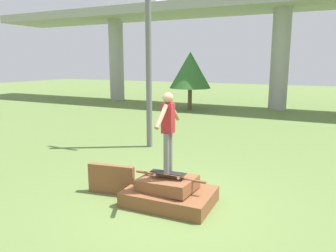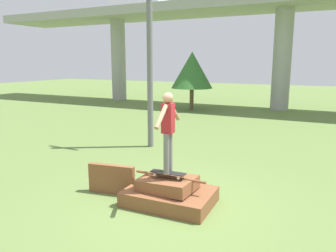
{
  "view_description": "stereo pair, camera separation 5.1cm",
  "coord_description": "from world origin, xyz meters",
  "px_view_note": "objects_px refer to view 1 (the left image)",
  "views": [
    {
      "loc": [
        2.82,
        -5.84,
        2.93
      ],
      "look_at": [
        -0.01,
        -0.07,
        1.68
      ],
      "focal_mm": 35.0,
      "sensor_mm": 36.0,
      "label": 1
    },
    {
      "loc": [
        2.86,
        -5.82,
        2.93
      ],
      "look_at": [
        -0.01,
        -0.07,
        1.68
      ],
      "focal_mm": 35.0,
      "sensor_mm": 36.0,
      "label": 2
    }
  ],
  "objects_px": {
    "skateboard": "(168,173)",
    "car_on_overpass_left": "(136,1)",
    "skater": "(168,127)",
    "utility_pole": "(149,44)",
    "tree_behind_left": "(190,70)"
  },
  "relations": [
    {
      "from": "utility_pole",
      "to": "tree_behind_left",
      "type": "height_order",
      "value": "utility_pole"
    },
    {
      "from": "skater",
      "to": "tree_behind_left",
      "type": "distance_m",
      "value": 14.11
    },
    {
      "from": "skater",
      "to": "car_on_overpass_left",
      "type": "xyz_separation_m",
      "value": [
        -10.4,
        15.92,
        5.7
      ]
    },
    {
      "from": "skateboard",
      "to": "skater",
      "type": "xyz_separation_m",
      "value": [
        0.0,
        -0.0,
        0.97
      ]
    },
    {
      "from": "car_on_overpass_left",
      "to": "utility_pole",
      "type": "xyz_separation_m",
      "value": [
        7.69,
        -11.87,
        -3.81
      ]
    },
    {
      "from": "skater",
      "to": "tree_behind_left",
      "type": "bearing_deg",
      "value": 110.48
    },
    {
      "from": "skateboard",
      "to": "skater",
      "type": "height_order",
      "value": "skater"
    },
    {
      "from": "car_on_overpass_left",
      "to": "utility_pole",
      "type": "height_order",
      "value": "car_on_overpass_left"
    },
    {
      "from": "skateboard",
      "to": "car_on_overpass_left",
      "type": "relative_size",
      "value": 0.19
    },
    {
      "from": "skater",
      "to": "utility_pole",
      "type": "bearing_deg",
      "value": 123.75
    },
    {
      "from": "car_on_overpass_left",
      "to": "tree_behind_left",
      "type": "distance_m",
      "value": 7.84
    },
    {
      "from": "skateboard",
      "to": "utility_pole",
      "type": "distance_m",
      "value": 5.66
    },
    {
      "from": "skateboard",
      "to": "utility_pole",
      "type": "relative_size",
      "value": 0.11
    },
    {
      "from": "utility_pole",
      "to": "tree_behind_left",
      "type": "xyz_separation_m",
      "value": [
        -2.22,
        9.14,
        -1.09
      ]
    },
    {
      "from": "skater",
      "to": "utility_pole",
      "type": "relative_size",
      "value": 0.24
    }
  ]
}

